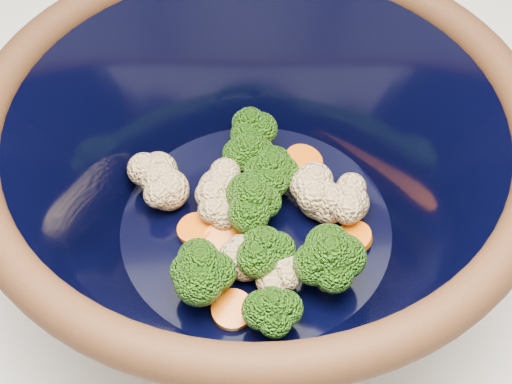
# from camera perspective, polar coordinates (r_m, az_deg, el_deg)

# --- Properties ---
(mixing_bowl) EXTENTS (0.37, 0.37, 0.16)m
(mixing_bowl) POSITION_cam_1_polar(r_m,az_deg,el_deg) (0.50, -0.00, 1.15)
(mixing_bowl) COLOR black
(mixing_bowl) RESTS_ON counter
(vegetable_pile) EXTENTS (0.17, 0.20, 0.06)m
(vegetable_pile) POSITION_cam_1_polar(r_m,az_deg,el_deg) (0.52, 0.27, -1.61)
(vegetable_pile) COLOR #608442
(vegetable_pile) RESTS_ON mixing_bowl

